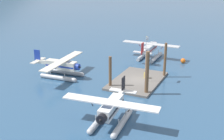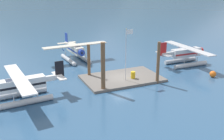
{
  "view_description": "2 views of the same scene",
  "coord_description": "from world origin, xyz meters",
  "views": [
    {
      "loc": [
        -38.08,
        -13.77,
        16.02
      ],
      "look_at": [
        -1.42,
        3.37,
        1.75
      ],
      "focal_mm": 47.84,
      "sensor_mm": 36.0,
      "label": 1
    },
    {
      "loc": [
        -14.81,
        -30.42,
        12.33
      ],
      "look_at": [
        -1.07,
        0.76,
        1.2
      ],
      "focal_mm": 43.99,
      "sensor_mm": 36.0,
      "label": 2
    }
  ],
  "objects": [
    {
      "name": "fuel_drum",
      "position": [
        1.15,
        -0.93,
        0.74
      ],
      "size": [
        0.62,
        0.62,
        0.88
      ],
      "color": "gold",
      "rests_on": "dock_platform"
    },
    {
      "name": "seaplane_white_port_aft",
      "position": [
        -12.61,
        -1.74,
        1.58
      ],
      "size": [
        7.96,
        10.48,
        3.84
      ],
      "color": "#B7BABF",
      "rests_on": "ground"
    },
    {
      "name": "dock_platform",
      "position": [
        0.0,
        0.0,
        0.15
      ],
      "size": [
        10.03,
        6.41,
        0.3
      ],
      "primitive_type": "cube",
      "color": "#66605B",
      "rests_on": "ground"
    },
    {
      "name": "ground_plane",
      "position": [
        0.0,
        0.0,
        0.0
      ],
      "size": [
        1200.0,
        1200.0,
        0.0
      ],
      "primitive_type": "plane",
      "color": "#2D5175"
    },
    {
      "name": "piling_near_right",
      "position": [
        3.49,
        -3.03,
        2.65
      ],
      "size": [
        0.39,
        0.39,
        5.31
      ],
      "primitive_type": "cylinder",
      "color": "brown",
      "rests_on": "ground"
    },
    {
      "name": "piling_near_left",
      "position": [
        -3.69,
        -2.64,
        2.9
      ],
      "size": [
        0.5,
        0.5,
        5.8
      ],
      "primitive_type": "cylinder",
      "color": "brown",
      "rests_on": "ground"
    },
    {
      "name": "piling_far_left",
      "position": [
        -3.59,
        2.63,
        2.23
      ],
      "size": [
        0.41,
        0.41,
        4.45
      ],
      "primitive_type": "cylinder",
      "color": "brown",
      "rests_on": "ground"
    },
    {
      "name": "flagpole",
      "position": [
        0.07,
        -1.16,
        4.36
      ],
      "size": [
        0.95,
        0.1,
        6.58
      ],
      "color": "silver",
      "rests_on": "dock_platform"
    },
    {
      "name": "mooring_buoy",
      "position": [
        11.53,
        -4.12,
        0.43
      ],
      "size": [
        0.86,
        0.86,
        0.86
      ],
      "primitive_type": "sphere",
      "color": "orange",
      "rests_on": "ground"
    },
    {
      "name": "seaplane_cream_bow_left",
      "position": [
        -3.01,
        10.97,
        1.58
      ],
      "size": [
        10.47,
        7.97,
        3.84
      ],
      "color": "#B7BABF",
      "rests_on": "ground"
    },
    {
      "name": "seaplane_silver_stbd_fwd",
      "position": [
        11.81,
        2.0,
        1.58
      ],
      "size": [
        7.98,
        10.4,
        3.84
      ],
      "color": "#B7BABF",
      "rests_on": "ground"
    }
  ]
}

